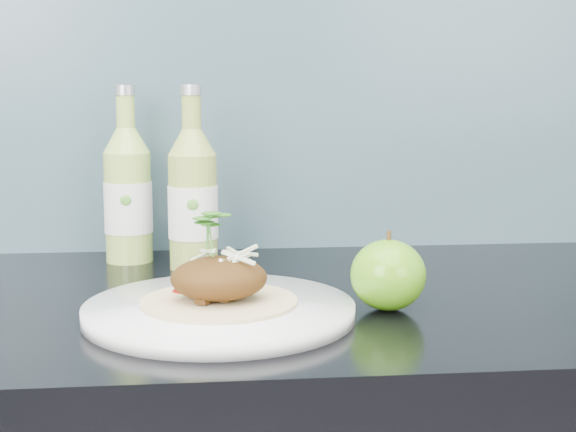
% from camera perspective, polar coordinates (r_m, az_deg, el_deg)
% --- Properties ---
extents(subway_backsplash, '(4.00, 0.02, 0.70)m').
position_cam_1_polar(subway_backsplash, '(1.23, -5.09, 13.87)').
color(subway_backsplash, '#74A5B6').
rests_on(subway_backsplash, kitchen_counter).
extents(dinner_plate, '(0.32, 0.32, 0.02)m').
position_cam_1_polar(dinner_plate, '(0.87, -4.89, -6.71)').
color(dinner_plate, white).
rests_on(dinner_plate, kitchen_counter).
extents(pork_taco, '(0.17, 0.17, 0.10)m').
position_cam_1_polar(pork_taco, '(0.86, -4.93, -4.30)').
color(pork_taco, tan).
rests_on(pork_taco, dinner_plate).
extents(green_apple, '(0.10, 0.10, 0.09)m').
position_cam_1_polar(green_apple, '(0.89, 7.13, -4.18)').
color(green_apple, '#34870E').
rests_on(green_apple, kitchen_counter).
extents(cider_bottle_left, '(0.07, 0.07, 0.25)m').
position_cam_1_polar(cider_bottle_left, '(1.16, -11.31, 1.45)').
color(cider_bottle_left, '#A1C753').
rests_on(cider_bottle_left, kitchen_counter).
extents(cider_bottle_right, '(0.07, 0.07, 0.25)m').
position_cam_1_polar(cider_bottle_right, '(1.10, -6.78, 1.17)').
color(cider_bottle_right, '#9AAC47').
rests_on(cider_bottle_right, kitchen_counter).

